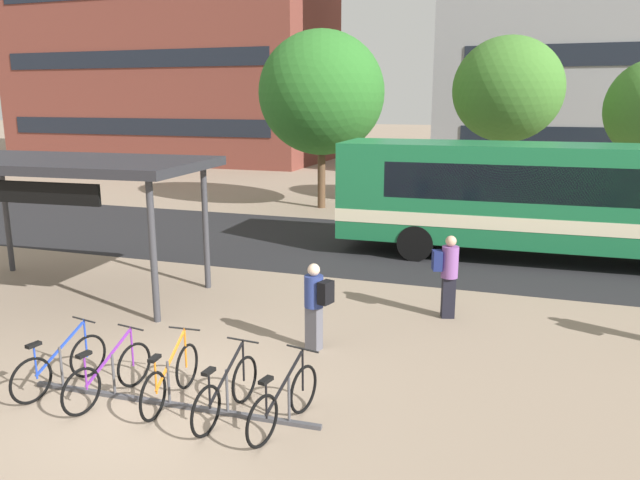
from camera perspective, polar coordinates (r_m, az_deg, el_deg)
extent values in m
plane|color=gray|center=(9.71, -14.93, -14.38)|extent=(200.00, 200.00, 0.00)
cube|color=#232326|center=(18.89, 2.93, -0.42)|extent=(80.00, 7.20, 0.01)
cube|color=#196B3D|center=(17.89, 21.50, 3.96)|extent=(12.06, 2.86, 2.70)
cube|color=beige|center=(18.00, 21.32, 1.92)|extent=(12.08, 2.88, 0.36)
cube|color=black|center=(18.17, 4.25, 8.54)|extent=(1.06, 2.32, 0.40)
cube|color=black|center=(18.38, 2.59, 5.92)|extent=(0.14, 2.19, 1.40)
cube|color=black|center=(16.64, 22.93, 4.62)|extent=(9.84, 0.32, 0.97)
cube|color=black|center=(19.10, 22.24, 5.64)|extent=(9.84, 0.32, 0.97)
cylinder|color=black|center=(17.11, 8.89, -0.27)|extent=(1.01, 0.33, 1.00)
cylinder|color=black|center=(19.35, 9.90, 1.24)|extent=(1.01, 0.33, 1.00)
cube|color=#47474C|center=(9.53, -13.85, -14.65)|extent=(4.64, 0.26, 0.06)
cylinder|color=#47474C|center=(10.40, -23.00, -10.98)|extent=(0.04, 0.04, 0.70)
cylinder|color=#47474C|center=(9.86, -18.72, -11.93)|extent=(0.04, 0.04, 0.70)
cylinder|color=#47474C|center=(9.39, -13.95, -12.92)|extent=(0.04, 0.04, 0.70)
cylinder|color=#47474C|center=(8.99, -8.68, -13.90)|extent=(0.04, 0.04, 0.70)
cylinder|color=#47474C|center=(8.67, -2.91, -14.83)|extent=(0.04, 0.04, 0.70)
torus|color=black|center=(10.69, -20.84, -10.10)|extent=(0.18, 0.70, 0.70)
torus|color=black|center=(10.15, -25.37, -11.79)|extent=(0.18, 0.70, 0.70)
cube|color=#1E3DB2|center=(10.31, -23.11, -9.29)|extent=(0.22, 0.91, 0.58)
cylinder|color=#1E3DB2|center=(10.10, -25.05, -10.25)|extent=(0.04, 0.04, 0.55)
cube|color=black|center=(10.01, -25.19, -8.86)|extent=(0.14, 0.24, 0.05)
cylinder|color=#1E3DB2|center=(10.57, -21.06, -8.56)|extent=(0.04, 0.04, 0.65)
cylinder|color=black|center=(10.46, -21.20, -6.96)|extent=(0.51, 0.13, 0.03)
torus|color=black|center=(10.14, -16.96, -11.08)|extent=(0.16, 0.70, 0.70)
torus|color=black|center=(9.53, -21.40, -13.05)|extent=(0.16, 0.70, 0.70)
cube|color=#702893|center=(9.71, -19.15, -10.33)|extent=(0.19, 0.91, 0.58)
cylinder|color=#702893|center=(9.48, -21.06, -11.41)|extent=(0.03, 0.03, 0.55)
cube|color=black|center=(9.38, -21.20, -9.94)|extent=(0.14, 0.23, 0.05)
cylinder|color=#702893|center=(10.01, -17.16, -9.48)|extent=(0.04, 0.04, 0.65)
cylinder|color=black|center=(9.89, -17.28, -7.79)|extent=(0.52, 0.12, 0.03)
torus|color=black|center=(9.89, -12.32, -11.44)|extent=(0.09, 0.71, 0.70)
torus|color=black|center=(9.09, -15.33, -13.91)|extent=(0.09, 0.71, 0.70)
cube|color=orange|center=(9.37, -13.80, -10.85)|extent=(0.09, 0.92, 0.58)
cylinder|color=orange|center=(9.05, -15.11, -12.15)|extent=(0.03, 0.03, 0.55)
cube|color=black|center=(8.94, -15.21, -10.62)|extent=(0.11, 0.23, 0.05)
cylinder|color=orange|center=(9.75, -12.46, -9.81)|extent=(0.03, 0.03, 0.65)
cylinder|color=black|center=(9.63, -12.55, -8.08)|extent=(0.52, 0.06, 0.03)
torus|color=black|center=(9.32, -7.06, -12.81)|extent=(0.10, 0.71, 0.70)
torus|color=black|center=(8.55, -10.60, -15.44)|extent=(0.10, 0.71, 0.70)
cube|color=black|center=(8.81, -8.75, -12.20)|extent=(0.10, 0.92, 0.58)
cylinder|color=black|center=(8.51, -10.30, -13.60)|extent=(0.03, 0.03, 0.55)
cube|color=black|center=(8.39, -10.37, -11.99)|extent=(0.12, 0.23, 0.05)
cylinder|color=black|center=(9.17, -7.18, -11.09)|extent=(0.03, 0.03, 0.65)
cylinder|color=black|center=(9.05, -7.23, -9.27)|extent=(0.52, 0.07, 0.03)
torus|color=black|center=(8.98, -1.55, -13.76)|extent=(0.18, 0.70, 0.70)
torus|color=black|center=(8.23, -5.42, -16.49)|extent=(0.18, 0.70, 0.70)
cube|color=black|center=(8.47, -3.34, -13.15)|extent=(0.21, 0.91, 0.58)
cylinder|color=black|center=(8.17, -5.04, -14.59)|extent=(0.04, 0.04, 0.55)
cube|color=black|center=(8.06, -5.08, -12.93)|extent=(0.14, 0.24, 0.05)
cylinder|color=black|center=(8.82, -1.63, -12.00)|extent=(0.04, 0.04, 0.65)
cylinder|color=black|center=(8.70, -1.64, -10.12)|extent=(0.52, 0.13, 0.03)
cylinder|color=#38383D|center=(12.48, -15.32, -1.08)|extent=(0.15, 0.15, 2.91)
cylinder|color=#38383D|center=(17.65, -27.24, 1.99)|extent=(0.15, 0.15, 2.91)
cylinder|color=#38383D|center=(14.51, -10.63, 1.11)|extent=(0.15, 0.15, 2.91)
cube|color=#28282D|center=(14.76, -22.83, 6.63)|extent=(6.57, 3.55, 0.20)
cube|color=black|center=(13.79, -26.03, 4.05)|extent=(3.58, 0.30, 0.44)
cube|color=black|center=(12.83, 11.88, -5.27)|extent=(0.31, 0.27, 0.86)
cylinder|color=#7F4C93|center=(12.61, 12.04, -2.02)|extent=(0.43, 0.43, 0.65)
sphere|color=tan|center=(12.51, 12.14, -0.10)|extent=(0.22, 0.22, 0.22)
cube|color=navy|center=(12.56, 10.89, -1.88)|extent=(0.26, 0.32, 0.40)
cube|color=#565660|center=(11.02, -0.58, -8.21)|extent=(0.31, 0.27, 0.80)
cylinder|color=navy|center=(10.79, -0.58, -4.81)|extent=(0.43, 0.43, 0.57)
sphere|color=beige|center=(10.68, -0.59, -2.79)|extent=(0.22, 0.22, 0.22)
cube|color=black|center=(10.64, 0.54, -4.92)|extent=(0.26, 0.32, 0.40)
cylinder|color=brown|center=(25.59, 16.65, 6.05)|extent=(0.32, 0.32, 3.03)
ellipsoid|color=#427A2D|center=(25.43, 17.14, 13.29)|extent=(4.24, 4.24, 4.05)
cylinder|color=brown|center=(25.11, 0.14, 5.91)|extent=(0.32, 0.32, 2.55)
ellipsoid|color=#2D7028|center=(24.92, 0.14, 13.57)|extent=(5.00, 5.00, 4.88)
cube|color=brown|center=(47.48, -13.62, 17.83)|extent=(22.27, 10.41, 17.26)
cube|color=black|center=(42.96, -16.93, 10.10)|extent=(19.60, 0.06, 1.10)
cube|color=black|center=(43.00, -17.32, 15.84)|extent=(19.60, 0.06, 1.10)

